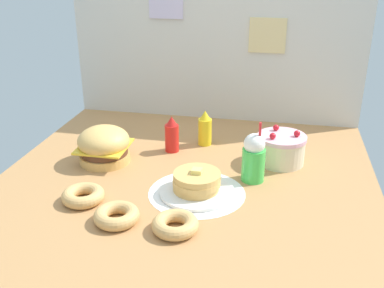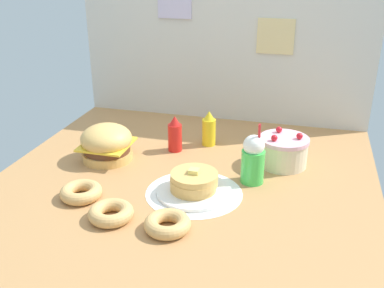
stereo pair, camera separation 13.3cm
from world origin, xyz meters
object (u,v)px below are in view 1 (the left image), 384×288
burger (104,145)px  layer_cake (281,149)px  pancake_stack (197,184)px  donut_pink_glaze (83,195)px  donut_chocolate (117,215)px  ketchup_bottle (172,135)px  donut_vanilla (175,224)px  cream_soda_cup (254,158)px  mustard_bottle (205,129)px

burger → layer_cake: burger is taller
pancake_stack → donut_pink_glaze: bearing=-160.5°
burger → donut_chocolate: 0.64m
burger → pancake_stack: 0.64m
ketchup_bottle → donut_chocolate: 0.80m
donut_chocolate → burger: bearing=116.1°
donut_vanilla → cream_soda_cup: bearing=61.4°
ketchup_bottle → donut_vanilla: size_ratio=1.08×
pancake_stack → donut_vanilla: bearing=-94.9°
cream_soda_cup → donut_pink_glaze: 0.87m
mustard_bottle → pancake_stack: bearing=-83.9°
cream_soda_cup → burger: bearing=176.0°
mustard_bottle → layer_cake: bearing=-20.2°
mustard_bottle → donut_chocolate: bearing=-104.2°
pancake_stack → donut_vanilla: 0.34m
mustard_bottle → cream_soda_cup: (0.33, -0.41, 0.03)m
donut_pink_glaze → donut_vanilla: size_ratio=1.00×
pancake_stack → mustard_bottle: 0.62m
ketchup_bottle → mustard_bottle: 0.22m
ketchup_bottle → donut_chocolate: bearing=-94.3°
mustard_bottle → ketchup_bottle: bearing=-141.9°
ketchup_bottle → donut_pink_glaze: bearing=-112.9°
cream_soda_cup → donut_vanilla: size_ratio=1.61×
layer_cake → ketchup_bottle: (-0.64, 0.03, 0.02)m
layer_cake → donut_chocolate: size_ratio=1.34×
burger → cream_soda_cup: bearing=-4.0°
layer_cake → ketchup_bottle: ketchup_bottle is taller
donut_pink_glaze → donut_vanilla: same height
mustard_bottle → donut_vanilla: bearing=-87.8°
mustard_bottle → burger: bearing=-145.4°
donut_pink_glaze → donut_chocolate: bearing=-31.7°
mustard_bottle → donut_pink_glaze: (-0.45, -0.79, -0.07)m
donut_chocolate → pancake_stack: bearing=46.7°
mustard_bottle → donut_pink_glaze: 0.92m
pancake_stack → donut_chocolate: pancake_stack is taller
ketchup_bottle → cream_soda_cup: (0.50, -0.28, 0.03)m
pancake_stack → layer_cake: (0.40, 0.44, 0.03)m
ketchup_bottle → donut_chocolate: (-0.06, -0.79, -0.07)m
pancake_stack → donut_chocolate: size_ratio=1.83×
pancake_stack → donut_pink_glaze: size_ratio=1.83×
burger → donut_vanilla: size_ratio=1.43×
mustard_bottle → donut_vanilla: mustard_bottle is taller
burger → ketchup_bottle: ketchup_bottle is taller
donut_chocolate → donut_vanilla: size_ratio=1.00×
cream_soda_cup → donut_chocolate: bearing=-137.5°
mustard_bottle → cream_soda_cup: 0.53m
layer_cake → ketchup_bottle: 0.64m
donut_chocolate → cream_soda_cup: bearing=42.5°
burger → cream_soda_cup: cream_soda_cup is taller
layer_cake → donut_chocolate: (-0.70, -0.76, -0.05)m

